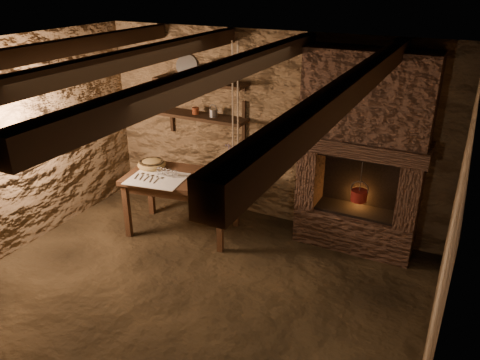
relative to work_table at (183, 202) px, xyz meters
The scene contains 24 objects.
floor 1.42m from the work_table, 57.22° to the right, with size 4.50×4.50×0.00m, color black.
back_wall 1.38m from the work_table, 49.21° to the left, with size 4.50×0.04×2.40m, color #4C3723.
left_wall 2.06m from the work_table, 142.87° to the right, with size 0.04×4.00×2.40m, color #4C3723.
right_wall 3.30m from the work_table, 20.97° to the right, with size 0.04×4.00×2.40m, color #4C3723.
ceiling 2.41m from the work_table, 57.22° to the right, with size 4.50×4.00×0.04m, color black.
beam_far_left 2.35m from the work_table, 123.65° to the right, with size 0.14×3.95×0.16m, color black.
beam_mid_left 2.23m from the work_table, 78.28° to the right, with size 0.14×3.95×0.16m, color black.
beam_mid_right 2.54m from the work_table, 42.78° to the right, with size 0.14×3.95×0.16m, color black.
beam_far_right 3.15m from the work_table, 27.10° to the right, with size 0.14×3.95×0.16m, color black.
shelf_lower 1.14m from the work_table, 99.19° to the left, with size 1.25×0.30×0.04m, color black.
shelf_upper 1.52m from the work_table, 99.19° to the left, with size 1.25×0.30×0.04m, color black.
hearth 2.24m from the work_table, 17.42° to the left, with size 1.43×0.51×2.30m.
work_table is the anchor object (origin of this frame).
linen_cloth 0.46m from the work_table, 133.79° to the right, with size 0.65×0.53×0.01m, color white.
pewter_cutlery_row 0.48m from the work_table, 131.07° to the right, with size 0.55×0.21×0.01m, color gray, non-canonical shape.
drinking_glasses 0.45m from the work_table, 154.93° to the right, with size 0.21×0.06×0.08m, color white, non-canonical shape.
stoneware_jug 0.80m from the work_table, 26.02° to the left, with size 0.15×0.15×0.42m.
wooden_bowl 0.61m from the work_table, behind, with size 0.36×0.36×0.13m, color olive.
iron_stockpot 1.61m from the work_table, 88.67° to the left, with size 0.24×0.24×0.18m, color #302E2B.
tin_pan 1.74m from the work_table, 114.48° to the left, with size 0.28×0.28×0.04m, color #969691.
small_kettle 1.19m from the work_table, 84.33° to the left, with size 0.14×0.11×0.15m, color #969691, non-canonical shape.
rusty_tin 1.20m from the work_table, 105.79° to the left, with size 0.09×0.09×0.09m, color #5A2312.
red_pot 2.12m from the work_table, 15.91° to the left, with size 0.22×0.22×0.54m.
hanging_ropes 1.60m from the work_table, ahead, with size 0.08×0.08×1.20m, color tan, non-canonical shape.
Camera 1 is at (2.21, -3.14, 3.00)m, focal length 35.00 mm.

